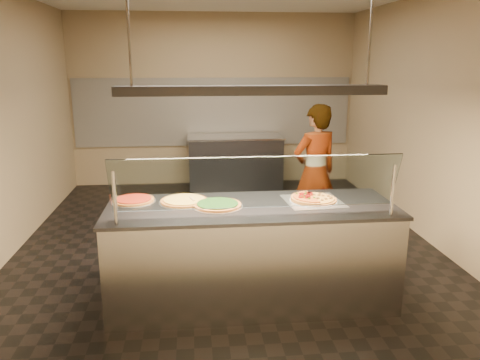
{
  "coord_description": "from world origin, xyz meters",
  "views": [
    {
      "loc": [
        -0.38,
        -5.41,
        2.2
      ],
      "look_at": [
        0.08,
        -0.85,
        1.02
      ],
      "focal_mm": 35.0,
      "sensor_mm": 36.0,
      "label": 1
    }
  ],
  "objects": [
    {
      "name": "perforated_tray",
      "position": [
        0.71,
        -1.36,
        0.94
      ],
      "size": [
        0.54,
        0.54,
        0.01
      ],
      "color": "silver",
      "rests_on": "serving_counter"
    },
    {
      "name": "prep_table",
      "position": [
        0.34,
        2.55,
        0.47
      ],
      "size": [
        1.63,
        0.74,
        0.93
      ],
      "color": "#39393E",
      "rests_on": "ground"
    },
    {
      "name": "wall_front",
      "position": [
        0.0,
        -3.01,
        1.5
      ],
      "size": [
        5.0,
        0.02,
        3.0
      ],
      "primitive_type": "cube",
      "color": "#9D8665",
      "rests_on": "ground"
    },
    {
      "name": "lamp_rod_left",
      "position": [
        -0.88,
        -1.43,
        2.5
      ],
      "size": [
        0.02,
        0.02,
        1.01
      ],
      "primitive_type": "cylinder",
      "color": "#B7B7BC",
      "rests_on": "ceiling"
    },
    {
      "name": "serving_counter",
      "position": [
        0.12,
        -1.43,
        0.47
      ],
      "size": [
        2.6,
        0.94,
        0.93
      ],
      "color": "#B7B7BC",
      "rests_on": "ground"
    },
    {
      "name": "lamp_rod_right",
      "position": [
        1.12,
        -1.43,
        2.5
      ],
      "size": [
        0.02,
        0.02,
        1.01
      ],
      "primitive_type": "cylinder",
      "color": "#B7B7BC",
      "rests_on": "ceiling"
    },
    {
      "name": "wall_right",
      "position": [
        2.51,
        0.0,
        1.5
      ],
      "size": [
        0.02,
        6.0,
        3.0
      ],
      "primitive_type": "cube",
      "color": "#9D8665",
      "rests_on": "ground"
    },
    {
      "name": "half_pizza_pepperoni",
      "position": [
        0.61,
        -1.36,
        0.96
      ],
      "size": [
        0.24,
        0.43,
        0.05
      ],
      "color": "brown",
      "rests_on": "perforated_tray"
    },
    {
      "name": "half_pizza_sausage",
      "position": [
        0.81,
        -1.36,
        0.96
      ],
      "size": [
        0.24,
        0.43,
        0.04
      ],
      "color": "brown",
      "rests_on": "perforated_tray"
    },
    {
      "name": "wall_back",
      "position": [
        0.0,
        3.01,
        1.5
      ],
      "size": [
        5.0,
        0.02,
        3.0
      ],
      "primitive_type": "cube",
      "color": "#9D8665",
      "rests_on": "ground"
    },
    {
      "name": "wall_left",
      "position": [
        -2.51,
        0.0,
        1.5
      ],
      "size": [
        0.02,
        6.0,
        3.0
      ],
      "primitive_type": "cube",
      "color": "#9D8665",
      "rests_on": "ground"
    },
    {
      "name": "pizza_cheese",
      "position": [
        -0.48,
        -1.26,
        0.94
      ],
      "size": [
        0.46,
        0.46,
        0.03
      ],
      "color": "silver",
      "rests_on": "serving_counter"
    },
    {
      "name": "tile_band",
      "position": [
        0.0,
        2.98,
        1.3
      ],
      "size": [
        4.9,
        0.02,
        1.2
      ],
      "primitive_type": "cube",
      "color": "silver",
      "rests_on": "wall_back"
    },
    {
      "name": "worker",
      "position": [
        1.12,
        0.13,
        0.85
      ],
      "size": [
        0.72,
        0.59,
        1.69
      ],
      "primitive_type": "imported",
      "rotation": [
        0.0,
        0.0,
        3.5
      ],
      "color": "#282630",
      "rests_on": "ground"
    },
    {
      "name": "heat_lamp_housing",
      "position": [
        0.12,
        -1.43,
        1.95
      ],
      "size": [
        2.3,
        0.18,
        0.08
      ],
      "primitive_type": "cube",
      "color": "#39393E",
      "rests_on": "ceiling"
    },
    {
      "name": "pizza_spinach",
      "position": [
        -0.18,
        -1.43,
        0.95
      ],
      "size": [
        0.45,
        0.45,
        0.03
      ],
      "color": "silver",
      "rests_on": "serving_counter"
    },
    {
      "name": "sneeze_guard",
      "position": [
        0.12,
        -1.78,
        1.23
      ],
      "size": [
        2.36,
        0.18,
        0.54
      ],
      "color": "#B7B7BC",
      "rests_on": "serving_counter"
    },
    {
      "name": "pizza_spatula",
      "position": [
        -0.36,
        -1.3,
        0.96
      ],
      "size": [
        0.22,
        0.22,
        0.02
      ],
      "color": "#B7B7BC",
      "rests_on": "pizza_spinach"
    },
    {
      "name": "ground",
      "position": [
        0.0,
        0.0,
        -0.01
      ],
      "size": [
        5.0,
        6.0,
        0.02
      ],
      "primitive_type": "cube",
      "color": "black",
      "rests_on": "ground"
    },
    {
      "name": "pizza_tomato",
      "position": [
        -0.95,
        -1.19,
        0.94
      ],
      "size": [
        0.41,
        0.41,
        0.03
      ],
      "color": "silver",
      "rests_on": "serving_counter"
    }
  ]
}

